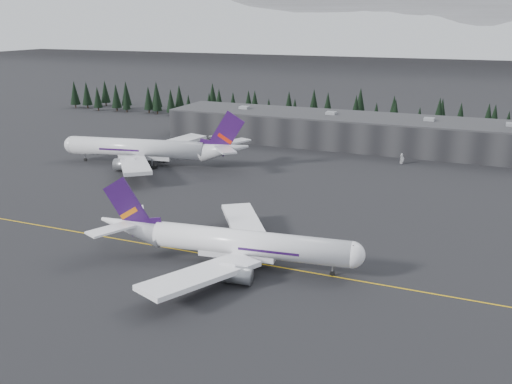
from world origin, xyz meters
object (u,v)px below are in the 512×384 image
at_px(terminal, 354,131).
at_px(jet_main, 227,242).
at_px(gse_vehicle_a, 212,147).
at_px(jet_parked, 153,149).
at_px(gse_vehicle_b, 402,162).

bearing_deg(terminal, jet_main, -88.48).
relative_size(jet_main, gse_vehicle_a, 10.70).
height_order(jet_main, gse_vehicle_a, jet_main).
xyz_separation_m(jet_main, jet_parked, (-62.61, 68.25, 0.88)).
bearing_deg(jet_main, jet_parked, 125.73).
xyz_separation_m(gse_vehicle_a, gse_vehicle_b, (76.02, 4.67, -0.12)).
bearing_deg(gse_vehicle_a, terminal, 33.11).
relative_size(jet_parked, gse_vehicle_b, 18.11).
height_order(terminal, jet_main, jet_main).
relative_size(jet_parked, gse_vehicle_a, 12.50).
height_order(jet_main, jet_parked, jet_parked).
bearing_deg(jet_main, terminal, 84.72).
distance_m(jet_parked, gse_vehicle_a, 33.45).
distance_m(terminal, jet_parked, 85.10).
relative_size(terminal, gse_vehicle_b, 41.12).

